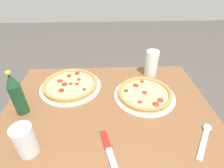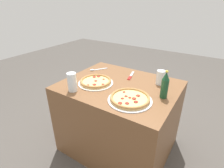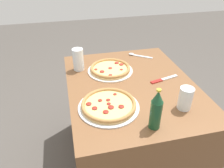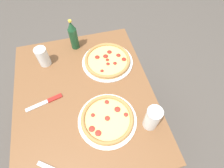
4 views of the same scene
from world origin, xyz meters
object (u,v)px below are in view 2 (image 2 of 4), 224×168
object	(u,v)px
knife	(131,76)
beer_bottle	(165,85)
pizza_veggie	(96,82)
glass_water	(160,78)
spoon	(96,70)
glass_red_wine	(72,83)
pizza_margherita	(130,99)

from	to	relation	value
knife	beer_bottle	bearing A→B (deg)	150.21
pizza_veggie	glass_water	size ratio (longest dim) A/B	2.48
pizza_veggie	beer_bottle	xyz separation A→B (m)	(-0.59, -0.09, 0.09)
beer_bottle	spoon	xyz separation A→B (m)	(0.80, -0.17, -0.10)
pizza_veggie	glass_red_wine	bearing A→B (deg)	70.06
glass_water	knife	size ratio (longest dim) A/B	0.61
pizza_margherita	glass_red_wine	xyz separation A→B (m)	(0.48, 0.11, 0.05)
pizza_veggie	pizza_margherita	bearing A→B (deg)	166.14
beer_bottle	pizza_margherita	bearing A→B (deg)	43.41
pizza_margherita	beer_bottle	world-z (taller)	beer_bottle
pizza_margherita	beer_bottle	bearing A→B (deg)	-136.59
pizza_margherita	glass_water	distance (m)	0.41
glass_water	glass_red_wine	bearing A→B (deg)	42.03
glass_red_wine	spoon	world-z (taller)	glass_red_wine
pizza_margherita	beer_bottle	size ratio (longest dim) A/B	1.52
glass_water	beer_bottle	size ratio (longest dim) A/B	0.58
pizza_veggie	spoon	world-z (taller)	pizza_veggie
glass_red_wine	beer_bottle	bearing A→B (deg)	-155.98
pizza_veggie	knife	bearing A→B (deg)	-121.69
pizza_veggie	pizza_margherita	world-z (taller)	same
glass_red_wine	spoon	distance (m)	0.49
beer_bottle	knife	xyz separation A→B (m)	(0.40, -0.23, -0.10)
pizza_margherita	pizza_veggie	bearing A→B (deg)	-13.86
glass_water	spoon	size ratio (longest dim) A/B	0.73
beer_bottle	glass_water	bearing A→B (deg)	-64.80
beer_bottle	spoon	distance (m)	0.82
glass_water	glass_red_wine	size ratio (longest dim) A/B	0.81
pizza_veggie	knife	xyz separation A→B (m)	(-0.19, -0.32, -0.01)
pizza_margherita	knife	bearing A→B (deg)	-63.80
knife	pizza_margherita	bearing A→B (deg)	116.20
glass_water	spoon	xyz separation A→B (m)	(0.69, 0.04, -0.05)
pizza_margherita	spoon	size ratio (longest dim) A/B	1.91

